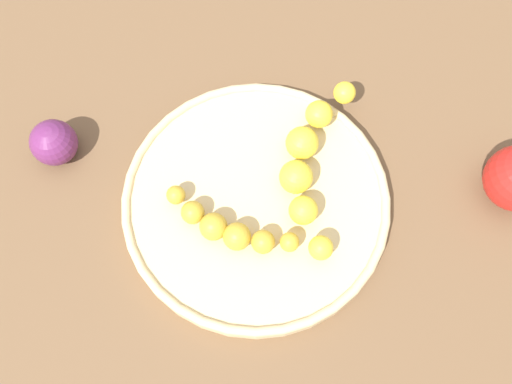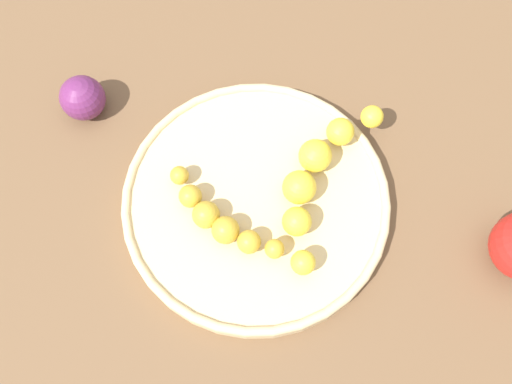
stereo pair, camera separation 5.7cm
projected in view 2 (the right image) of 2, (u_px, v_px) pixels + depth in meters
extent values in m
plane|color=brown|center=(256.00, 205.00, 0.60)|extent=(2.40, 2.40, 0.00)
cylinder|color=#D1B784|center=(256.00, 202.00, 0.60)|extent=(0.29, 0.29, 0.02)
torus|color=#D1B784|center=(256.00, 199.00, 0.59)|extent=(0.29, 0.29, 0.01)
sphere|color=gold|center=(180.00, 175.00, 0.58)|extent=(0.02, 0.02, 0.02)
sphere|color=gold|center=(190.00, 196.00, 0.57)|extent=(0.02, 0.02, 0.02)
sphere|color=gold|center=(206.00, 215.00, 0.56)|extent=(0.03, 0.03, 0.03)
sphere|color=gold|center=(226.00, 230.00, 0.56)|extent=(0.03, 0.03, 0.03)
sphere|color=gold|center=(249.00, 242.00, 0.55)|extent=(0.02, 0.02, 0.02)
sphere|color=gold|center=(275.00, 249.00, 0.55)|extent=(0.02, 0.02, 0.02)
sphere|color=yellow|center=(372.00, 117.00, 0.60)|extent=(0.03, 0.03, 0.03)
sphere|color=yellow|center=(340.00, 132.00, 0.60)|extent=(0.03, 0.03, 0.03)
sphere|color=yellow|center=(315.00, 156.00, 0.58)|extent=(0.04, 0.04, 0.04)
sphere|color=yellow|center=(299.00, 187.00, 0.57)|extent=(0.04, 0.04, 0.04)
sphere|color=yellow|center=(295.00, 224.00, 0.56)|extent=(0.03, 0.03, 0.03)
sphere|color=yellow|center=(303.00, 263.00, 0.54)|extent=(0.03, 0.03, 0.03)
sphere|color=#662659|center=(83.00, 98.00, 0.62)|extent=(0.05, 0.05, 0.05)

